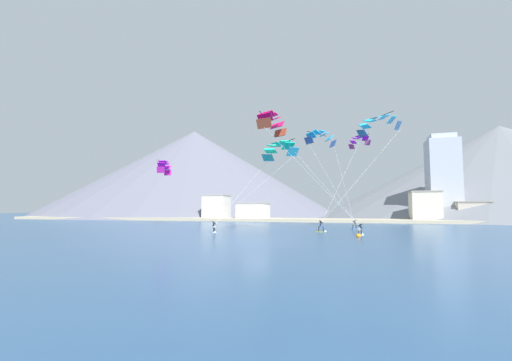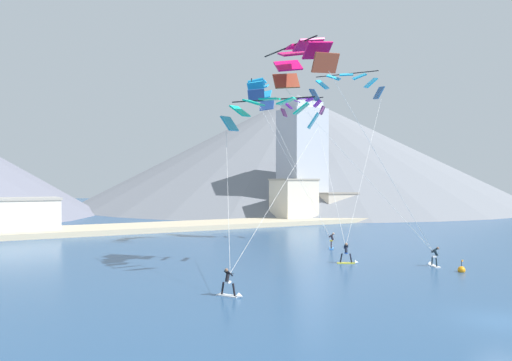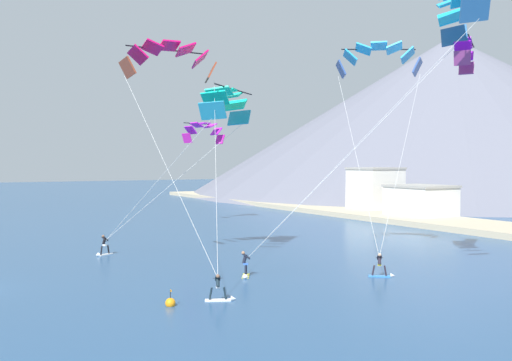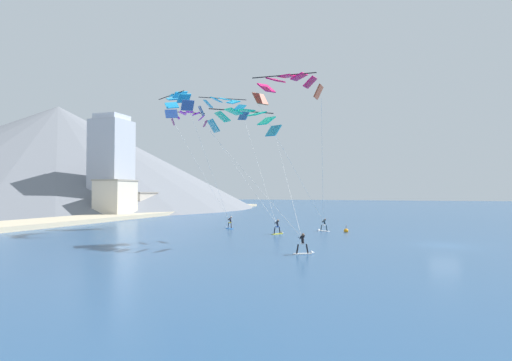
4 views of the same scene
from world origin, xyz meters
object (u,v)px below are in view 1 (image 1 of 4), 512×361
at_px(parafoil_kite_far_left, 272,122).
at_px(parafoil_kite_distant_high_outer, 164,166).
at_px(parafoil_kite_mid_center, 378,123).
at_px(parafoil_kite_near_lead, 279,148).
at_px(race_marker_buoy, 358,236).
at_px(kitesurfer_far_left, 361,232).
at_px(parafoil_kite_near_trail, 320,137).
at_px(kitesurfer_near_lead, 214,229).
at_px(kitesurfer_mid_center, 322,228).
at_px(parafoil_kite_distant_low_drift, 359,140).
at_px(kitesurfer_near_trail, 356,226).

bearing_deg(parafoil_kite_far_left, parafoil_kite_distant_high_outer, 150.58).
bearing_deg(parafoil_kite_mid_center, parafoil_kite_near_lead, -149.68).
xyz_separation_m(parafoil_kite_near_lead, race_marker_buoy, (11.24, -8.98, -12.28)).
distance_m(kitesurfer_far_left, race_marker_buoy, 2.95).
relative_size(kitesurfer_far_left, parafoil_kite_near_trail, 0.11).
distance_m(parafoil_kite_near_lead, parafoil_kite_far_left, 5.49).
bearing_deg(kitesurfer_near_lead, parafoil_kite_distant_high_outer, 136.17).
bearing_deg(race_marker_buoy, parafoil_kite_near_trail, 106.54).
distance_m(parafoil_kite_near_lead, parafoil_kite_distant_high_outer, 27.44).
height_order(kitesurfer_mid_center, parafoil_kite_mid_center, parafoil_kite_mid_center).
bearing_deg(race_marker_buoy, parafoil_kite_near_lead, 141.39).
distance_m(parafoil_kite_near_lead, parafoil_kite_near_trail, 12.71).
height_order(parafoil_kite_near_trail, race_marker_buoy, parafoil_kite_near_trail).
bearing_deg(kitesurfer_far_left, race_marker_buoy, -96.98).
distance_m(parafoil_kite_mid_center, parafoil_kite_far_left, 20.16).
height_order(parafoil_kite_distant_low_drift, race_marker_buoy, parafoil_kite_distant_low_drift).
xyz_separation_m(kitesurfer_far_left, parafoil_kite_distant_low_drift, (0.44, 18.95, 15.15)).
relative_size(kitesurfer_mid_center, parafoil_kite_mid_center, 0.10).
bearing_deg(race_marker_buoy, kitesurfer_mid_center, 123.47).
bearing_deg(parafoil_kite_mid_center, kitesurfer_mid_center, -128.88).
bearing_deg(parafoil_kite_near_lead, kitesurfer_near_lead, -133.37).
relative_size(kitesurfer_near_lead, race_marker_buoy, 1.71).
bearing_deg(parafoil_kite_near_lead, parafoil_kite_distant_high_outer, 158.96).
height_order(kitesurfer_near_trail, kitesurfer_far_left, kitesurfer_near_trail).
height_order(kitesurfer_near_lead, parafoil_kite_distant_low_drift, parafoil_kite_distant_low_drift).
bearing_deg(kitesurfer_mid_center, parafoil_kite_distant_high_outer, 160.10).
distance_m(parafoil_kite_far_left, race_marker_buoy, 19.56).
height_order(kitesurfer_mid_center, parafoil_kite_distant_low_drift, parafoil_kite_distant_low_drift).
bearing_deg(kitesurfer_near_lead, kitesurfer_near_trail, 37.48).
relative_size(parafoil_kite_near_lead, parafoil_kite_distant_low_drift, 2.59).
xyz_separation_m(kitesurfer_mid_center, parafoil_kite_far_left, (-6.54, -2.79, 14.95)).
distance_m(kitesurfer_far_left, parafoil_kite_near_lead, 17.75).
xyz_separation_m(kitesurfer_near_lead, race_marker_buoy, (18.54, -1.25, -0.35)).
bearing_deg(parafoil_kite_distant_low_drift, race_marker_buoy, -92.10).
bearing_deg(parafoil_kite_distant_high_outer, kitesurfer_near_trail, -5.50).
distance_m(parafoil_kite_near_lead, parafoil_kite_mid_center, 18.03).
distance_m(kitesurfer_far_left, parafoil_kite_mid_center, 22.79).
xyz_separation_m(parafoil_kite_near_trail, parafoil_kite_far_left, (-5.40, -15.50, -0.61)).
xyz_separation_m(kitesurfer_near_trail, parafoil_kite_distant_low_drift, (1.02, 6.58, 15.11)).
relative_size(kitesurfer_near_trail, kitesurfer_mid_center, 0.95).
relative_size(parafoil_kite_mid_center, parafoil_kite_distant_high_outer, 2.84).
distance_m(parafoil_kite_near_lead, race_marker_buoy, 18.92).
distance_m(kitesurfer_mid_center, parafoil_kite_near_lead, 13.66).
relative_size(kitesurfer_near_trail, parafoil_kite_distant_high_outer, 0.28).
bearing_deg(kitesurfer_mid_center, parafoil_kite_far_left, -156.92).
height_order(kitesurfer_near_trail, parafoil_kite_far_left, parafoil_kite_far_left).
height_order(kitesurfer_mid_center, parafoil_kite_near_lead, parafoil_kite_near_lead).
xyz_separation_m(kitesurfer_near_lead, parafoil_kite_near_trail, (12.63, 18.67, 15.59)).
bearing_deg(parafoil_kite_distant_high_outer, kitesurfer_near_lead, -43.83).
xyz_separation_m(kitesurfer_near_lead, parafoil_kite_far_left, (7.23, 3.17, 14.98)).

